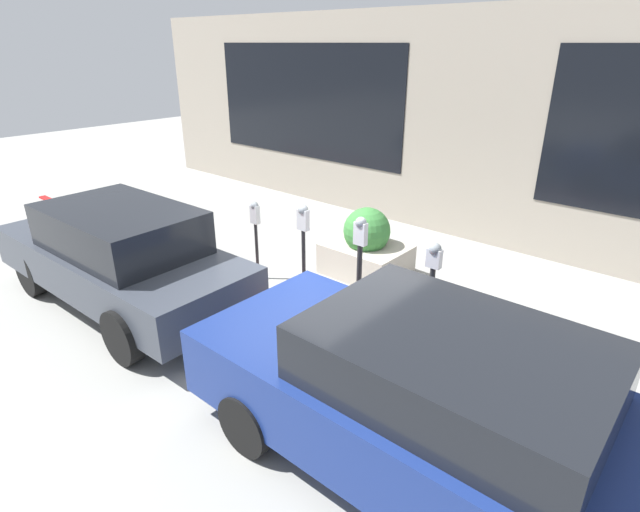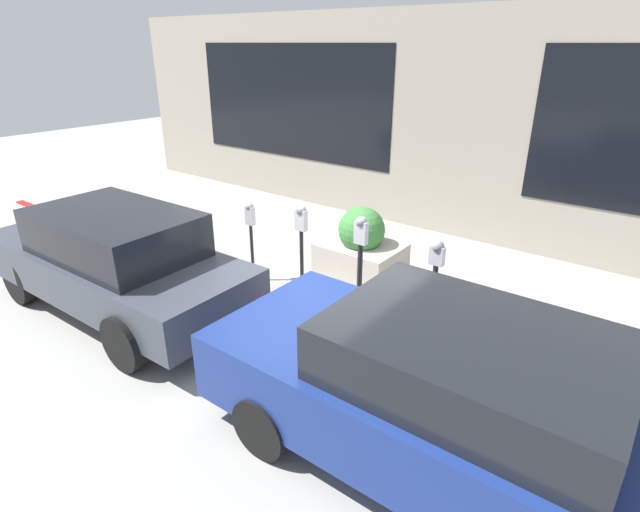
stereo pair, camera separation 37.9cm
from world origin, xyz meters
name	(u,v)px [view 2 (the right image)]	position (x,y,z in m)	size (l,w,h in m)	color
ground_plane	(316,317)	(0.00, 0.00, 0.00)	(40.00, 40.00, 0.00)	#999993
curb_strip	(313,318)	(0.00, 0.08, 0.02)	(19.00, 0.16, 0.04)	red
building_facade	(457,127)	(0.00, -4.47, 2.20)	(19.00, 0.17, 4.38)	#9E9384
parking_meter_nearest	(435,276)	(-1.66, -0.28, 1.05)	(0.18, 0.15, 1.53)	#232326
parking_meter_second	(360,252)	(-0.52, -0.32, 1.07)	(0.18, 0.16, 1.59)	#232326
parking_meter_middle	(301,232)	(0.52, -0.30, 1.13)	(0.18, 0.15, 1.55)	#232326
parking_meter_fourth	(251,226)	(1.62, -0.33, 0.98)	(0.15, 0.13, 1.37)	#232326
planter_box	(361,247)	(0.35, -1.69, 0.48)	(1.36, 1.05, 1.20)	#B2A899
parked_car_front	(451,398)	(-2.69, 1.49, 0.82)	(4.63, 2.00, 1.57)	navy
parked_car_middle	(115,260)	(2.43, 1.62, 0.83)	(4.60, 1.84, 1.59)	#383D47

